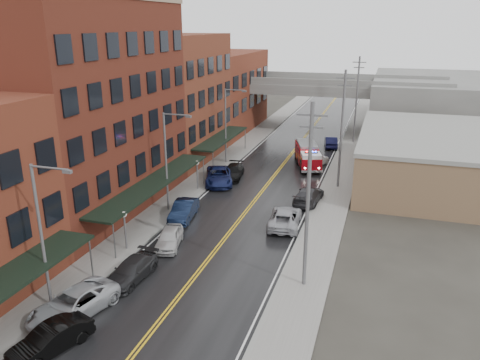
% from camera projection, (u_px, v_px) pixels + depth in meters
% --- Properties ---
extents(road, '(11.00, 160.00, 0.02)m').
position_uv_depth(road, '(258.00, 196.00, 46.03)').
color(road, black).
rests_on(road, ground).
extents(sidewalk_left, '(3.00, 160.00, 0.15)m').
position_uv_depth(sidewalk_left, '(190.00, 188.00, 48.08)').
color(sidewalk_left, slate).
rests_on(sidewalk_left, ground).
extents(sidewalk_right, '(3.00, 160.00, 0.15)m').
position_uv_depth(sidewalk_right, '(333.00, 204.00, 43.94)').
color(sidewalk_right, slate).
rests_on(sidewalk_right, ground).
extents(curb_left, '(0.30, 160.00, 0.15)m').
position_uv_depth(curb_left, '(205.00, 190.00, 47.61)').
color(curb_left, gray).
rests_on(curb_left, ground).
extents(curb_right, '(0.30, 160.00, 0.15)m').
position_uv_depth(curb_right, '(315.00, 202.00, 44.41)').
color(curb_right, gray).
rests_on(curb_right, ground).
extents(brick_building_b, '(9.00, 20.00, 18.00)m').
position_uv_depth(brick_building_b, '(90.00, 111.00, 40.61)').
color(brick_building_b, '#542316').
rests_on(brick_building_b, ground).
extents(brick_building_c, '(9.00, 15.00, 15.00)m').
position_uv_depth(brick_building_c, '(176.00, 98.00, 56.91)').
color(brick_building_c, brown).
rests_on(brick_building_c, ground).
extents(brick_building_far, '(9.00, 20.00, 12.00)m').
position_uv_depth(brick_building_far, '(224.00, 92.00, 73.22)').
color(brick_building_far, brown).
rests_on(brick_building_far, ground).
extents(tan_building, '(14.00, 22.00, 5.00)m').
position_uv_depth(tan_building, '(428.00, 159.00, 49.73)').
color(tan_building, '#806245').
rests_on(tan_building, ground).
extents(right_far_block, '(18.00, 30.00, 8.00)m').
position_uv_depth(right_far_block, '(430.00, 102.00, 75.81)').
color(right_far_block, slate).
rests_on(right_far_block, ground).
extents(awning_1, '(2.60, 18.00, 3.09)m').
position_uv_depth(awning_1, '(155.00, 182.00, 40.88)').
color(awning_1, black).
rests_on(awning_1, ground).
extents(awning_2, '(2.60, 13.00, 3.09)m').
position_uv_depth(awning_2, '(222.00, 138.00, 56.70)').
color(awning_2, black).
rests_on(awning_2, ground).
extents(globe_lamp_1, '(0.44, 0.44, 3.12)m').
position_uv_depth(globe_lamp_1, '(125.00, 222.00, 34.45)').
color(globe_lamp_1, '#59595B').
rests_on(globe_lamp_1, ground).
extents(globe_lamp_2, '(0.44, 0.44, 3.12)m').
position_uv_depth(globe_lamp_2, '(197.00, 168.00, 47.11)').
color(globe_lamp_2, '#59595B').
rests_on(globe_lamp_2, ground).
extents(street_lamp_0, '(2.64, 0.22, 9.00)m').
position_uv_depth(street_lamp_0, '(44.00, 229.00, 26.35)').
color(street_lamp_0, '#59595B').
rests_on(street_lamp_0, ground).
extents(street_lamp_1, '(2.64, 0.22, 9.00)m').
position_uv_depth(street_lamp_1, '(168.00, 156.00, 40.81)').
color(street_lamp_1, '#59595B').
rests_on(street_lamp_1, ground).
extents(street_lamp_2, '(2.64, 0.22, 9.00)m').
position_uv_depth(street_lamp_2, '(228.00, 121.00, 55.28)').
color(street_lamp_2, '#59595B').
rests_on(street_lamp_2, ground).
extents(utility_pole_0, '(1.80, 0.24, 12.00)m').
position_uv_depth(utility_pole_0, '(308.00, 195.00, 28.41)').
color(utility_pole_0, '#59595B').
rests_on(utility_pole_0, ground).
extents(utility_pole_1, '(1.80, 0.24, 12.00)m').
position_uv_depth(utility_pole_1, '(342.00, 128.00, 46.50)').
color(utility_pole_1, '#59595B').
rests_on(utility_pole_1, ground).
extents(utility_pole_2, '(1.80, 0.24, 12.00)m').
position_uv_depth(utility_pole_2, '(357.00, 99.00, 64.58)').
color(utility_pole_2, '#59595B').
rests_on(utility_pole_2, ground).
extents(overpass, '(40.00, 10.00, 7.50)m').
position_uv_depth(overpass, '(313.00, 92.00, 73.06)').
color(overpass, slate).
rests_on(overpass, ground).
extents(fire_truck, '(4.50, 7.56, 2.63)m').
position_uv_depth(fire_truck, '(308.00, 155.00, 55.35)').
color(fire_truck, maroon).
rests_on(fire_truck, ground).
extents(parked_car_left_1, '(2.91, 4.70, 1.46)m').
position_uv_depth(parked_car_left_1, '(51.00, 340.00, 24.11)').
color(parked_car_left_1, black).
rests_on(parked_car_left_1, ground).
extents(parked_car_left_2, '(3.81, 6.03, 1.55)m').
position_uv_depth(parked_car_left_2, '(73.00, 304.00, 27.08)').
color(parked_car_left_2, '#A6A9AE').
rests_on(parked_car_left_2, ground).
extents(parked_car_left_3, '(2.15, 4.78, 1.36)m').
position_uv_depth(parked_car_left_3, '(132.00, 270.00, 30.95)').
color(parked_car_left_3, black).
rests_on(parked_car_left_3, ground).
extents(parked_car_left_4, '(2.62, 4.45, 1.42)m').
position_uv_depth(parked_car_left_4, '(169.00, 238.00, 35.56)').
color(parked_car_left_4, '#BABABA').
rests_on(parked_car_left_4, ground).
extents(parked_car_left_5, '(2.32, 4.94, 1.57)m').
position_uv_depth(parked_car_left_5, '(184.00, 210.00, 40.62)').
color(parked_car_left_5, black).
rests_on(parked_car_left_5, ground).
extents(parked_car_left_6, '(4.57, 6.57, 1.67)m').
position_uv_depth(parked_car_left_6, '(219.00, 176.00, 49.52)').
color(parked_car_left_6, '#131C4A').
rests_on(parked_car_left_6, ground).
extents(parked_car_left_7, '(2.62, 5.08, 1.41)m').
position_uv_depth(parked_car_left_7, '(233.00, 172.00, 51.33)').
color(parked_car_left_7, black).
rests_on(parked_car_left_7, ground).
extents(parked_car_right_0, '(2.97, 5.59, 1.50)m').
position_uv_depth(parked_car_right_0, '(285.00, 218.00, 39.15)').
color(parked_car_right_0, '#9E9FA5').
rests_on(parked_car_right_0, ground).
extents(parked_car_right_1, '(2.53, 5.39, 1.52)m').
position_uv_depth(parked_car_right_1, '(308.00, 195.00, 44.19)').
color(parked_car_right_1, '#2B2B2E').
rests_on(parked_car_right_1, ground).
extents(parked_car_right_2, '(2.81, 4.65, 1.48)m').
position_uv_depth(parked_car_right_2, '(317.00, 160.00, 55.75)').
color(parked_car_right_2, white).
rests_on(parked_car_right_2, ground).
extents(parked_car_right_3, '(2.36, 4.76, 1.50)m').
position_uv_depth(parked_car_right_3, '(331.00, 142.00, 64.11)').
color(parked_car_right_3, black).
rests_on(parked_car_right_3, ground).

